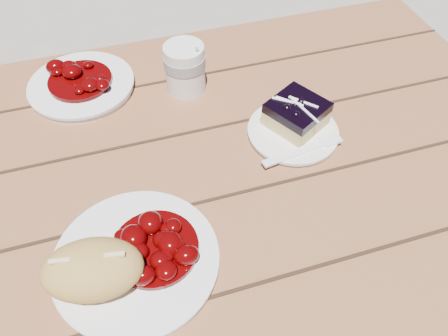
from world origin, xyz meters
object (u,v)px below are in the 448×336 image
object	(u,v)px
main_plate	(136,261)
bread_roll	(93,269)
second_plate	(82,86)
dessert_plate	(293,132)
picnic_table	(16,263)
coffee_cup	(185,68)
blueberry_cake	(297,114)

from	to	relation	value
main_plate	bread_roll	size ratio (longest dim) A/B	1.72
main_plate	second_plate	size ratio (longest dim) A/B	1.14
main_plate	dessert_plate	distance (m)	0.37
picnic_table	second_plate	size ratio (longest dim) A/B	9.71
dessert_plate	picnic_table	bearing A→B (deg)	-177.80
coffee_cup	second_plate	distance (m)	0.22
dessert_plate	coffee_cup	xyz separation A→B (m)	(-0.16, 0.19, 0.04)
main_plate	bread_roll	bearing A→B (deg)	-160.02
picnic_table	blueberry_cake	xyz separation A→B (m)	(0.56, 0.04, 0.20)
main_plate	blueberry_cake	size ratio (longest dim) A/B	1.89
picnic_table	second_plate	distance (m)	0.37
main_plate	coffee_cup	xyz separation A→B (m)	(0.16, 0.37, 0.04)
dessert_plate	second_plate	bearing A→B (deg)	145.89
main_plate	dessert_plate	world-z (taller)	main_plate
blueberry_cake	second_plate	world-z (taller)	blueberry_cake
coffee_cup	second_plate	world-z (taller)	coffee_cup
picnic_table	blueberry_cake	world-z (taller)	blueberry_cake
second_plate	main_plate	bearing A→B (deg)	-84.59
picnic_table	main_plate	size ratio (longest dim) A/B	8.51
bread_roll	coffee_cup	size ratio (longest dim) A/B	1.39
bread_roll	dessert_plate	xyz separation A→B (m)	(0.38, 0.20, -0.05)
picnic_table	bread_roll	world-z (taller)	bread_roll
blueberry_cake	second_plate	distance (m)	0.44
dessert_plate	blueberry_cake	bearing A→B (deg)	56.31
picnic_table	coffee_cup	xyz separation A→B (m)	(0.39, 0.21, 0.21)
picnic_table	dessert_plate	xyz separation A→B (m)	(0.55, 0.02, 0.17)
picnic_table	second_plate	bearing A→B (deg)	54.94
main_plate	second_plate	world-z (taller)	same
second_plate	dessert_plate	bearing A→B (deg)	-34.11
main_plate	dessert_plate	size ratio (longest dim) A/B	1.46
bread_roll	coffee_cup	bearing A→B (deg)	60.41
main_plate	blueberry_cake	world-z (taller)	blueberry_cake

